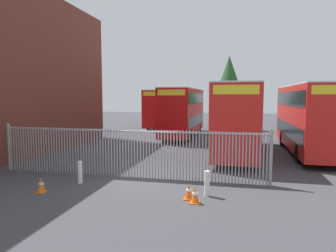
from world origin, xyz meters
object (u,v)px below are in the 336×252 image
Objects in this scene: double_decker_bus_near_gate at (236,116)px; double_decker_bus_far_back at (165,107)px; bollard_near_left at (80,172)px; traffic_cone_mid_forecourt at (195,195)px; double_decker_bus_behind_fence_left at (308,116)px; traffic_cone_near_kerb at (41,185)px; double_decker_bus_behind_fence_right at (183,110)px; bollard_center_front at (207,184)px; traffic_cone_by_gate at (189,192)px.

double_decker_bus_near_gate is 17.96m from double_decker_bus_far_back.
traffic_cone_mid_forecourt is (5.10, -1.40, -0.19)m from bollard_near_left.
double_decker_bus_behind_fence_left is 11.38× the size of bollard_near_left.
bollard_near_left is 1.61× the size of traffic_cone_near_kerb.
double_decker_bus_behind_fence_right is 11.38× the size of bollard_center_front.
bollard_near_left is 1.72m from traffic_cone_near_kerb.
double_decker_bus_behind_fence_right is 1.00× the size of double_decker_bus_far_back.
traffic_cone_by_gate is 0.44m from traffic_cone_mid_forecourt.
double_decker_bus_near_gate is 18.32× the size of traffic_cone_mid_forecourt.
bollard_near_left is (-10.97, -9.64, -1.95)m from double_decker_bus_behind_fence_left.
double_decker_bus_near_gate is 1.00× the size of double_decker_bus_behind_fence_left.
bollard_center_front is (7.47, -24.92, -1.95)m from double_decker_bus_far_back.
traffic_cone_mid_forecourt is at bearing -15.33° from bollard_near_left.
double_decker_bus_behind_fence_right is at bearing 84.43° from bollard_near_left.
traffic_cone_by_gate is at bearing 128.82° from traffic_cone_mid_forecourt.
double_decker_bus_near_gate is at bearing 54.35° from traffic_cone_near_kerb.
bollard_near_left is 5.30m from traffic_cone_mid_forecourt.
double_decker_bus_behind_fence_right is 18.32× the size of traffic_cone_near_kerb.
double_decker_bus_far_back is 26.01m from traffic_cone_near_kerb.
bollard_center_front is 1.61× the size of traffic_cone_near_kerb.
bollard_center_front is at bearing -77.29° from double_decker_bus_behind_fence_right.
bollard_near_left is at bearing -85.22° from double_decker_bus_far_back.
double_decker_bus_behind_fence_left is 16.36m from traffic_cone_near_kerb.
bollard_center_front reaches higher than traffic_cone_mid_forecourt.
double_decker_bus_behind_fence_left is at bearing -48.57° from double_decker_bus_far_back.
double_decker_bus_far_back is 18.32× the size of traffic_cone_mid_forecourt.
traffic_cone_mid_forecourt is at bearing 1.03° from traffic_cone_near_kerb.
bollard_center_front is 1.61× the size of traffic_cone_mid_forecourt.
bollard_near_left is 1.61× the size of traffic_cone_by_gate.
double_decker_bus_behind_fence_left is at bearing 62.00° from traffic_cone_mid_forecourt.
double_decker_bus_far_back reaches higher than traffic_cone_near_kerb.
double_decker_bus_far_back is at bearing 117.97° from double_decker_bus_near_gate.
traffic_cone_mid_forecourt is at bearing -51.18° from traffic_cone_by_gate.
bollard_center_front is 1.61× the size of traffic_cone_by_gate.
traffic_cone_by_gate is 5.65m from traffic_cone_near_kerb.
double_decker_bus_behind_fence_right is 18.30m from traffic_cone_mid_forecourt.
bollard_center_front is at bearing 41.16° from traffic_cone_by_gate.
bollard_near_left is at bearing -126.85° from double_decker_bus_near_gate.
double_decker_bus_far_back is at bearing 94.78° from bollard_near_left.
double_decker_bus_behind_fence_right is (-9.37, 6.80, 0.00)m from double_decker_bus_behind_fence_left.
double_decker_bus_behind_fence_right is 16.63m from bollard_near_left.
double_decker_bus_far_back is at bearing 105.48° from traffic_cone_mid_forecourt.
double_decker_bus_behind_fence_left is 18.32× the size of traffic_cone_by_gate.
bollard_near_left and bollard_center_front have the same top height.
double_decker_bus_behind_fence_left is 14.74m from bollard_near_left.
double_decker_bus_far_back is 11.38× the size of bollard_center_front.
double_decker_bus_near_gate reaches higher than bollard_near_left.
bollard_near_left reaches higher than traffic_cone_mid_forecourt.
double_decker_bus_far_back is at bearing 114.62° from double_decker_bus_behind_fence_right.
double_decker_bus_near_gate is 11.38× the size of bollard_center_front.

